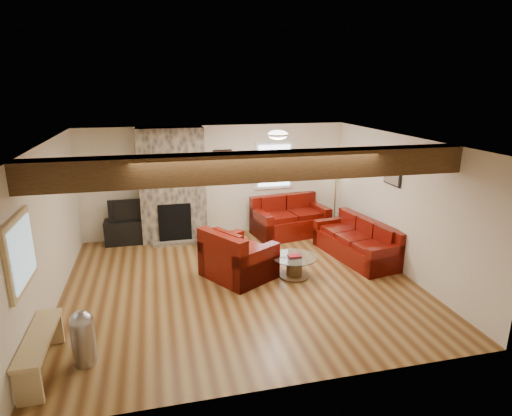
{
  "coord_description": "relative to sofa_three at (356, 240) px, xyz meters",
  "views": [
    {
      "loc": [
        -1.34,
        -6.73,
        3.37
      ],
      "look_at": [
        0.37,
        0.4,
        1.24
      ],
      "focal_mm": 30.0,
      "sensor_mm": 36.0,
      "label": 1
    }
  ],
  "objects": [
    {
      "name": "coffee_table",
      "position": [
        -1.49,
        -0.59,
        -0.18
      ],
      "size": [
        0.81,
        0.81,
        0.42
      ],
      "color": "#412A14",
      "rests_on": "floor"
    },
    {
      "name": "armchair_red",
      "position": [
        -2.46,
        -0.32,
        0.08
      ],
      "size": [
        1.43,
        1.47,
        0.91
      ],
      "primitive_type": null,
      "rotation": [
        0.0,
        0.0,
        2.12
      ],
      "color": "#440804",
      "rests_on": "floor"
    },
    {
      "name": "television",
      "position": [
        -4.44,
        1.92,
        0.39
      ],
      "size": [
        0.83,
        0.11,
        0.48
      ],
      "primitive_type": "imported",
      "color": "black",
      "rests_on": "tv_cabinet"
    },
    {
      "name": "loveseat",
      "position": [
        -0.86,
        1.62,
        0.06
      ],
      "size": [
        1.79,
        1.22,
        0.88
      ],
      "primitive_type": null,
      "rotation": [
        0.0,
        0.0,
        0.17
      ],
      "color": "#440804",
      "rests_on": "floor"
    },
    {
      "name": "coal_bucket",
      "position": [
        -2.88,
        1.36,
        -0.21
      ],
      "size": [
        0.35,
        0.35,
        0.33
      ],
      "primitive_type": null,
      "color": "slate",
      "rests_on": "floor"
    },
    {
      "name": "oak_beam",
      "position": [
        -2.48,
        -1.86,
        1.93
      ],
      "size": [
        6.0,
        0.36,
        0.38
      ],
      "primitive_type": "cube",
      "color": "#372010",
      "rests_on": "room"
    },
    {
      "name": "pedal_bin",
      "position": [
        -4.82,
        -2.36,
        -0.02
      ],
      "size": [
        0.36,
        0.36,
        0.72
      ],
      "primitive_type": null,
      "rotation": [
        0.0,
        0.0,
        0.27
      ],
      "color": "#A1A1A6",
      "rests_on": "floor"
    },
    {
      "name": "back_window",
      "position": [
        -1.13,
        2.1,
        1.17
      ],
      "size": [
        0.9,
        0.08,
        1.1
      ],
      "primitive_type": null,
      "color": "silver",
      "rests_on": "room"
    },
    {
      "name": "artwork_right",
      "position": [
        0.48,
        -0.31,
        1.37
      ],
      "size": [
        0.06,
        0.55,
        0.42
      ],
      "primitive_type": null,
      "color": "black",
      "rests_on": "room"
    },
    {
      "name": "tv_cabinet",
      "position": [
        -4.44,
        1.92,
        -0.11
      ],
      "size": [
        1.07,
        0.43,
        0.53
      ],
      "primitive_type": "cube",
      "color": "black",
      "rests_on": "floor"
    },
    {
      "name": "hatch_window",
      "position": [
        -5.44,
        -2.11,
        1.07
      ],
      "size": [
        0.08,
        1.0,
        0.9
      ],
      "primitive_type": null,
      "color": "tan",
      "rests_on": "room"
    },
    {
      "name": "artwork_back",
      "position": [
        -2.33,
        2.1,
        1.32
      ],
      "size": [
        0.42,
        0.06,
        0.52
      ],
      "primitive_type": null,
      "color": "black",
      "rests_on": "room"
    },
    {
      "name": "sofa_three",
      "position": [
        0.0,
        0.0,
        0.0
      ],
      "size": [
        1.15,
        2.07,
        0.76
      ],
      "primitive_type": null,
      "rotation": [
        0.0,
        0.0,
        -1.4
      ],
      "color": "#440804",
      "rests_on": "floor"
    },
    {
      "name": "ceiling_dome",
      "position": [
        -1.58,
        0.29,
        2.06
      ],
      "size": [
        0.4,
        0.4,
        0.18
      ],
      "primitive_type": null,
      "color": "silver",
      "rests_on": "room"
    },
    {
      "name": "pine_bench",
      "position": [
        -5.31,
        -2.4,
        -0.14
      ],
      "size": [
        0.3,
        1.29,
        0.49
      ],
      "primitive_type": null,
      "color": "tan",
      "rests_on": "floor"
    },
    {
      "name": "floor_lamp",
      "position": [
        0.32,
        1.81,
        0.95
      ],
      "size": [
        0.4,
        0.4,
        1.56
      ],
      "color": "tan",
      "rests_on": "floor"
    },
    {
      "name": "room",
      "position": [
        -2.48,
        -0.61,
        0.87
      ],
      "size": [
        8.0,
        8.0,
        8.0
      ],
      "color": "brown",
      "rests_on": "ground"
    },
    {
      "name": "chimney_breast",
      "position": [
        -3.48,
        1.88,
        0.84
      ],
      "size": [
        1.4,
        0.67,
        2.5
      ],
      "color": "#39342C",
      "rests_on": "floor"
    }
  ]
}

